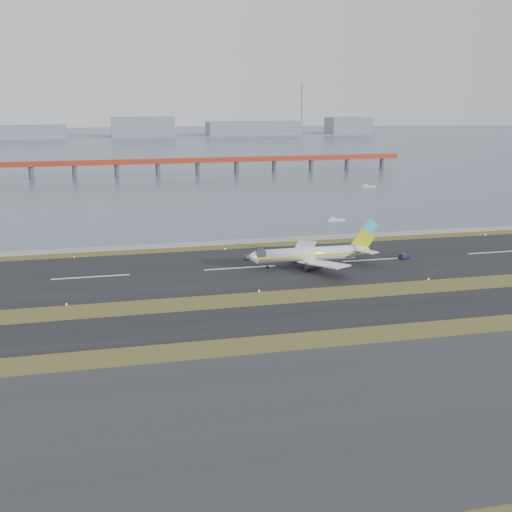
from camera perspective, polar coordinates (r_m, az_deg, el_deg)
The scene contains 12 objects.
ground at distance 148.67m, azimuth 0.97°, elevation -4.04°, with size 1000.00×1000.00×0.00m, color #3B481A.
apron_strip at distance 100.30m, azimuth 8.91°, elevation -13.53°, with size 1000.00×50.00×0.10m, color #2D2D2F.
taxiway_strip at distance 137.68m, azimuth 2.19°, elevation -5.53°, with size 1000.00×18.00×0.10m, color black.
runway_strip at distance 176.67m, azimuth -1.42°, elevation -1.07°, with size 1000.00×45.00×0.10m, color black.
seawall at distance 205.15m, azimuth -3.14°, elevation 1.18°, with size 1000.00×2.50×1.00m, color gray.
bay_water at distance 599.73m, azimuth -10.02°, elevation 9.46°, with size 1400.00×800.00×1.30m, color #465465.
red_pier at distance 392.73m, azimuth -5.21°, elevation 8.34°, with size 260.00×5.00×10.20m.
far_shoreline at distance 759.54m, azimuth -9.75°, elevation 10.87°, with size 1400.00×80.00×60.50m.
airliner at distance 178.66m, azimuth 4.91°, elevation 0.18°, with size 38.52×32.89×12.80m.
pushback_tug at distance 191.01m, azimuth 12.99°, elevation -0.02°, with size 3.09×2.26×1.78m.
workboat_near at distance 244.57m, azimuth 7.07°, elevation 3.21°, with size 6.66×2.12×1.61m.
workboat_far at distance 337.50m, azimuth 9.94°, elevation 6.11°, with size 7.72×4.01×1.79m.
Camera 1 is at (-34.80, -136.93, 46.28)m, focal length 45.00 mm.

